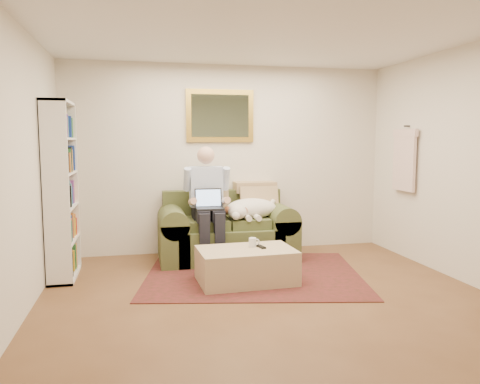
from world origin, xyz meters
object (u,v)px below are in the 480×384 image
object	(u,v)px
laptop	(209,203)
sleeping_dog	(251,208)
bookshelf	(61,191)
sofa	(227,236)
coffee_mug	(253,242)
seated_man	(208,205)
ottoman	(246,266)

from	to	relation	value
laptop	sleeping_dog	bearing A→B (deg)	13.64
laptop	bookshelf	xyz separation A→B (m)	(-1.72, -0.19, 0.22)
sofa	laptop	bearing A→B (deg)	-138.98
coffee_mug	seated_man	bearing A→B (deg)	114.11
seated_man	bookshelf	size ratio (longest dim) A/B	0.74
seated_man	laptop	xyz separation A→B (m)	(0.00, -0.07, 0.04)
sleeping_dog	coffee_mug	size ratio (longest dim) A/B	7.27
laptop	ottoman	world-z (taller)	laptop
ottoman	coffee_mug	size ratio (longest dim) A/B	10.42
bookshelf	sofa	bearing A→B (deg)	11.97
bookshelf	coffee_mug	bearing A→B (deg)	-15.41
sofa	coffee_mug	world-z (taller)	sofa
sofa	seated_man	world-z (taller)	seated_man
laptop	bookshelf	size ratio (longest dim) A/B	0.17
laptop	coffee_mug	xyz separation A→B (m)	(0.37, -0.77, -0.35)
sofa	bookshelf	size ratio (longest dim) A/B	0.88
sofa	coffee_mug	size ratio (longest dim) A/B	17.66
ottoman	bookshelf	distance (m)	2.25
laptop	coffee_mug	distance (m)	0.92
sleeping_dog	ottoman	xyz separation A→B (m)	(-0.30, -1.00, -0.49)
bookshelf	ottoman	bearing A→B (deg)	-18.47
ottoman	sofa	bearing A→B (deg)	90.77
seated_man	ottoman	world-z (taller)	seated_man
sofa	coffee_mug	distance (m)	1.01
seated_man	laptop	bearing A→B (deg)	-90.00
ottoman	bookshelf	bearing A→B (deg)	161.53
seated_man	ottoman	distance (m)	1.11
seated_man	laptop	size ratio (longest dim) A/B	4.33
sleeping_dog	sofa	bearing A→B (deg)	164.26
seated_man	laptop	world-z (taller)	seated_man
laptop	bookshelf	distance (m)	1.74
sleeping_dog	bookshelf	world-z (taller)	bookshelf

